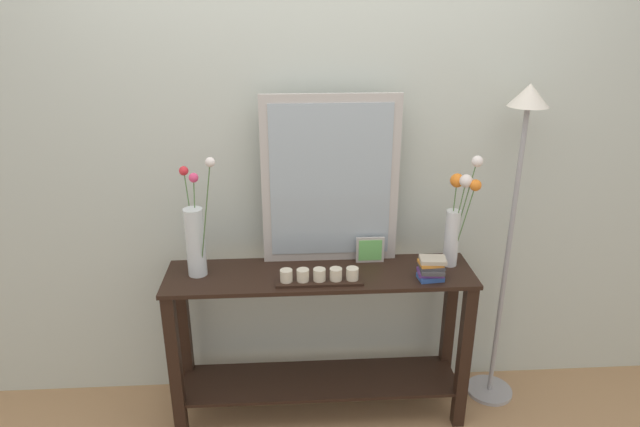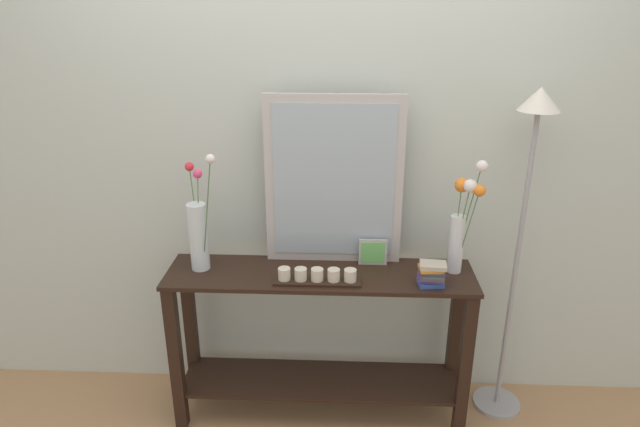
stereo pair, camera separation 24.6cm
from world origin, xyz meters
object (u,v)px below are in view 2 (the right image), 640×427
mirror_leaning (334,181)px  tall_vase_left (199,231)px  book_stack (431,274)px  floor_lamp (525,206)px  console_table (320,331)px  picture_frame_small (373,252)px  candle_tray (317,277)px  vase_right (461,223)px

mirror_leaning → tall_vase_left: bearing=-169.1°
book_stack → floor_lamp: size_ratio=0.08×
console_table → mirror_leaning: mirror_leaning is taller
console_table → tall_vase_left: size_ratio=2.45×
picture_frame_small → book_stack: size_ratio=1.06×
mirror_leaning → tall_vase_left: size_ratio=1.38×
tall_vase_left → candle_tray: bearing=-11.8°
tall_vase_left → vase_right: size_ratio=1.06×
mirror_leaning → floor_lamp: size_ratio=0.49×
mirror_leaning → picture_frame_small: bearing=-12.8°
book_stack → vase_right: bearing=42.7°
tall_vase_left → mirror_leaning: bearing=10.9°
mirror_leaning → tall_vase_left: (-0.62, -0.12, -0.21)m
candle_tray → book_stack: size_ratio=3.07×
book_stack → floor_lamp: (0.42, 0.17, 0.26)m
console_table → picture_frame_small: (0.25, 0.10, 0.38)m
tall_vase_left → picture_frame_small: bearing=5.4°
mirror_leaning → candle_tray: size_ratio=2.05×
vase_right → picture_frame_small: size_ratio=4.07×
console_table → floor_lamp: (0.92, 0.08, 0.64)m
console_table → picture_frame_small: bearing=21.9°
picture_frame_small → floor_lamp: 0.72m
vase_right → floor_lamp: 0.30m
picture_frame_small → floor_lamp: bearing=-1.2°
console_table → picture_frame_small: picture_frame_small is taller
console_table → picture_frame_small: size_ratio=10.60×
tall_vase_left → book_stack: bearing=-6.1°
tall_vase_left → picture_frame_small: tall_vase_left is taller
tall_vase_left → floor_lamp: floor_lamp is taller
tall_vase_left → book_stack: 1.08m
console_table → candle_tray: 0.36m
floor_lamp → tall_vase_left: bearing=-177.6°
mirror_leaning → book_stack: size_ratio=6.31×
console_table → mirror_leaning: size_ratio=1.78×
picture_frame_small → tall_vase_left: bearing=-174.6°
mirror_leaning → vase_right: mirror_leaning is taller
console_table → book_stack: size_ratio=11.25×
tall_vase_left → picture_frame_small: (0.81, 0.08, -0.13)m
console_table → floor_lamp: size_ratio=0.87×
mirror_leaning → picture_frame_small: size_ratio=5.94×
book_stack → floor_lamp: bearing=22.5°
console_table → vase_right: bearing=3.3°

